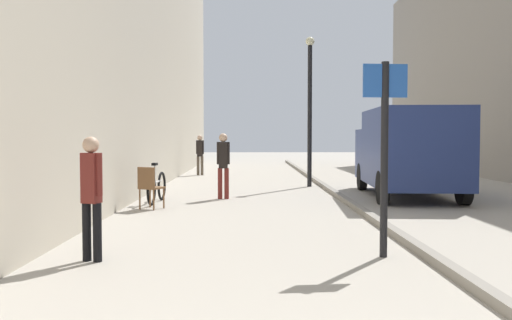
# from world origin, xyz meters

# --- Properties ---
(ground_plane) EXTENTS (80.00, 80.00, 0.00)m
(ground_plane) POSITION_xyz_m (0.00, 12.00, 0.00)
(ground_plane) COLOR #A8A093
(kerb_strip) EXTENTS (0.16, 40.00, 0.12)m
(kerb_strip) POSITION_xyz_m (1.58, 12.00, 0.06)
(kerb_strip) COLOR gray
(kerb_strip) RESTS_ON ground_plane
(pedestrian_main_foreground) EXTENTS (0.31, 0.24, 1.61)m
(pedestrian_main_foreground) POSITION_xyz_m (-2.81, 5.50, 0.93)
(pedestrian_main_foreground) COLOR black
(pedestrian_main_foreground) RESTS_ON ground_plane
(pedestrian_mid_block) EXTENTS (0.34, 0.22, 1.69)m
(pedestrian_mid_block) POSITION_xyz_m (-1.44, 12.34, 0.97)
(pedestrian_mid_block) COLOR maroon
(pedestrian_mid_block) RESTS_ON ground_plane
(pedestrian_far_crossing) EXTENTS (0.33, 0.22, 1.66)m
(pedestrian_far_crossing) POSITION_xyz_m (-2.81, 20.73, 0.96)
(pedestrian_far_crossing) COLOR brown
(pedestrian_far_crossing) RESTS_ON ground_plane
(delivery_van) EXTENTS (2.42, 5.10, 2.31)m
(delivery_van) POSITION_xyz_m (3.43, 12.74, 1.24)
(delivery_van) COLOR navy
(delivery_van) RESTS_ON ground_plane
(street_sign_post) EXTENTS (0.60, 0.10, 2.60)m
(street_sign_post) POSITION_xyz_m (1.02, 5.70, 1.55)
(street_sign_post) COLOR black
(street_sign_post) RESTS_ON ground_plane
(lamp_post) EXTENTS (0.28, 0.28, 4.76)m
(lamp_post) POSITION_xyz_m (1.16, 15.66, 2.72)
(lamp_post) COLOR black
(lamp_post) RESTS_ON ground_plane
(bicycle_leaning) EXTENTS (0.18, 1.77, 0.98)m
(bicycle_leaning) POSITION_xyz_m (-3.02, 11.55, 0.38)
(bicycle_leaning) COLOR black
(bicycle_leaning) RESTS_ON ground_plane
(cafe_chair_near_window) EXTENTS (0.59, 0.59, 0.94)m
(cafe_chair_near_window) POSITION_xyz_m (-2.98, 10.40, 0.55)
(cafe_chair_near_window) COLOR brown
(cafe_chair_near_window) RESTS_ON ground_plane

